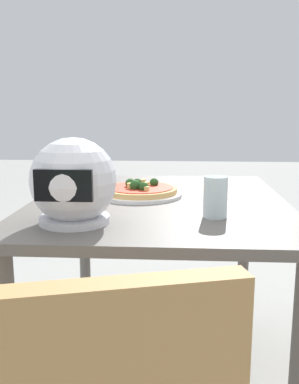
{
  "coord_description": "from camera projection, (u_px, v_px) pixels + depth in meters",
  "views": [
    {
      "loc": [
        -0.06,
        1.47,
        1.04
      ],
      "look_at": [
        0.04,
        -0.03,
        0.75
      ],
      "focal_mm": 40.34,
      "sensor_mm": 36.0,
      "label": 1
    }
  ],
  "objects": [
    {
      "name": "dining_table",
      "position": [
        159.0,
        224.0,
        1.52
      ],
      "size": [
        0.87,
        1.06,
        0.73
      ],
      "color": "#5B5651",
      "rests_on": "ground"
    },
    {
      "name": "pizza_plate",
      "position": [
        140.0,
        194.0,
        1.56
      ],
      "size": [
        0.31,
        0.31,
        0.01
      ],
      "primitive_type": "cylinder",
      "color": "white",
      "rests_on": "dining_table"
    },
    {
      "name": "pizza",
      "position": [
        140.0,
        189.0,
        1.56
      ],
      "size": [
        0.27,
        0.27,
        0.05
      ],
      "color": "tan",
      "rests_on": "pizza_plate"
    },
    {
      "name": "motorcycle_helmet",
      "position": [
        73.0,
        183.0,
        1.18
      ],
      "size": [
        0.24,
        0.24,
        0.24
      ],
      "color": "silver",
      "rests_on": "dining_table"
    },
    {
      "name": "drinking_glass",
      "position": [
        215.0,
        197.0,
        1.25
      ],
      "size": [
        0.07,
        0.07,
        0.12
      ],
      "primitive_type": "cylinder",
      "color": "silver",
      "rests_on": "dining_table"
    }
  ]
}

